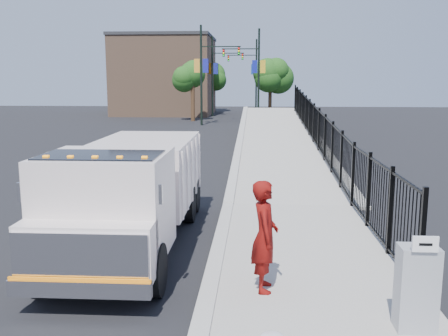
{
  "coord_description": "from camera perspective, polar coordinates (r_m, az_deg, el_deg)",
  "views": [
    {
      "loc": [
        0.77,
        -10.12,
        3.69
      ],
      "look_at": [
        0.0,
        2.0,
        1.53
      ],
      "focal_mm": 40.0,
      "sensor_mm": 36.0,
      "label": 1
    }
  ],
  "objects": [
    {
      "name": "ground",
      "position": [
        10.8,
        -0.69,
        -9.92
      ],
      "size": [
        120.0,
        120.0,
        0.0
      ],
      "primitive_type": "plane",
      "color": "black",
      "rests_on": "ground"
    },
    {
      "name": "sidewalk",
      "position": [
        8.97,
        11.04,
        -14.01
      ],
      "size": [
        3.55,
        12.0,
        0.12
      ],
      "primitive_type": "cube",
      "color": "#9E998E",
      "rests_on": "ground"
    },
    {
      "name": "curb",
      "position": [
        8.92,
        -1.69,
        -13.82
      ],
      "size": [
        0.3,
        12.0,
        0.16
      ],
      "primitive_type": "cube",
      "color": "#ADAAA3",
      "rests_on": "ground"
    },
    {
      "name": "ramp",
      "position": [
        26.41,
        6.55,
        1.97
      ],
      "size": [
        3.95,
        24.06,
        3.19
      ],
      "primitive_type": "cube",
      "rotation": [
        0.06,
        0.0,
        0.0
      ],
      "color": "#9E998E",
      "rests_on": "ground"
    },
    {
      "name": "iron_fence",
      "position": [
        22.46,
        10.73,
        2.75
      ],
      "size": [
        0.1,
        28.0,
        1.8
      ],
      "primitive_type": "cube",
      "color": "black",
      "rests_on": "ground"
    },
    {
      "name": "truck",
      "position": [
        11.05,
        -10.59,
        -2.23
      ],
      "size": [
        2.39,
        7.11,
        2.43
      ],
      "rotation": [
        0.0,
        0.0,
        0.01
      ],
      "color": "black",
      "rests_on": "ground"
    },
    {
      "name": "worker",
      "position": [
        8.55,
        4.67,
        -7.75
      ],
      "size": [
        0.48,
        0.71,
        1.92
      ],
      "primitive_type": "imported",
      "rotation": [
        0.0,
        0.0,
        1.6
      ],
      "color": "#680B09",
      "rests_on": "sidewalk"
    },
    {
      "name": "utility_cabinet",
      "position": [
        7.84,
        21.14,
        -12.7
      ],
      "size": [
        0.55,
        0.4,
        1.25
      ],
      "primitive_type": "cube",
      "color": "gray",
      "rests_on": "sidewalk"
    },
    {
      "name": "arrow_sign",
      "position": [
        7.4,
        22.01,
        -8.07
      ],
      "size": [
        0.35,
        0.04,
        0.22
      ],
      "primitive_type": "cube",
      "color": "white",
      "rests_on": "utility_cabinet"
    },
    {
      "name": "light_pole_0",
      "position": [
        41.07,
        -2.19,
        11.0
      ],
      "size": [
        3.77,
        0.22,
        8.0
      ],
      "color": "black",
      "rests_on": "ground"
    },
    {
      "name": "light_pole_1",
      "position": [
        43.96,
        3.58,
        10.92
      ],
      "size": [
        3.78,
        0.22,
        8.0
      ],
      "color": "black",
      "rests_on": "ground"
    },
    {
      "name": "light_pole_2",
      "position": [
        51.13,
        -1.0,
        10.82
      ],
      "size": [
        3.77,
        0.22,
        8.0
      ],
      "color": "black",
      "rests_on": "ground"
    },
    {
      "name": "light_pole_3",
      "position": [
        55.25,
        3.39,
        10.74
      ],
      "size": [
        3.78,
        0.22,
        8.0
      ],
      "color": "black",
      "rests_on": "ground"
    },
    {
      "name": "tree_0",
      "position": [
        45.15,
        -3.62,
        10.35
      ],
      "size": [
        2.43,
        2.43,
        5.21
      ],
      "color": "#382314",
      "rests_on": "ground"
    },
    {
      "name": "tree_1",
      "position": [
        49.2,
        5.32,
        10.33
      ],
      "size": [
        2.78,
        2.78,
        5.39
      ],
      "color": "#382314",
      "rests_on": "ground"
    },
    {
      "name": "tree_2",
      "position": [
        58.58,
        -1.29,
        10.32
      ],
      "size": [
        2.92,
        2.92,
        5.46
      ],
      "color": "#382314",
      "rests_on": "ground"
    },
    {
      "name": "building",
      "position": [
        54.99,
        -6.69,
        10.32
      ],
      "size": [
        10.0,
        10.0,
        8.0
      ],
      "primitive_type": "cube",
      "color": "#8C664C",
      "rests_on": "ground"
    }
  ]
}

